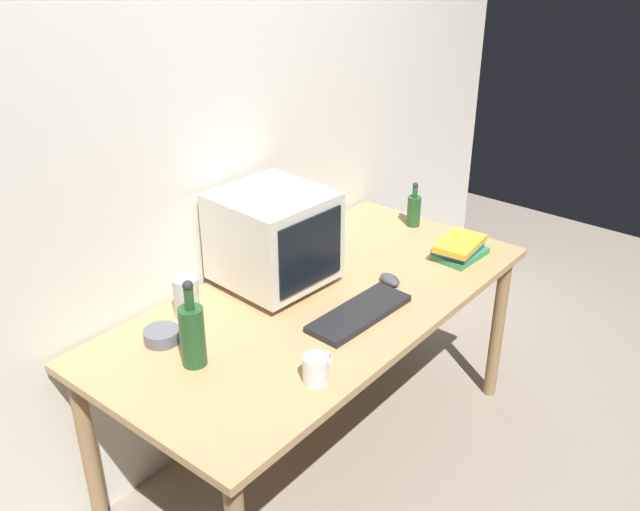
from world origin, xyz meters
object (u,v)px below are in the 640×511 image
at_px(crt_monitor, 274,238).
at_px(bottle_short, 414,210).
at_px(keyboard, 359,313).
at_px(metal_canister, 187,297).
at_px(computer_mouse, 390,280).
at_px(mug, 316,369).
at_px(cd_spindle, 162,336).
at_px(bottle_tall, 192,333).
at_px(book_stack, 460,249).

distance_m(crt_monitor, bottle_short, 0.81).
relative_size(keyboard, metal_canister, 2.80).
xyz_separation_m(computer_mouse, mug, (-0.65, -0.17, 0.03)).
bearing_deg(mug, metal_canister, 89.37).
xyz_separation_m(bottle_short, mug, (-1.17, -0.39, -0.03)).
distance_m(computer_mouse, cd_spindle, 0.89).
bearing_deg(bottle_short, computer_mouse, -156.69).
bearing_deg(bottle_tall, computer_mouse, -12.99).
bearing_deg(mug, crt_monitor, 53.80).
bearing_deg(keyboard, bottle_tall, 159.87).
relative_size(keyboard, bottle_tall, 1.39).
bearing_deg(bottle_tall, cd_spindle, 85.22).
xyz_separation_m(keyboard, computer_mouse, (0.26, 0.05, 0.01)).
bearing_deg(computer_mouse, bottle_short, 44.45).
bearing_deg(crt_monitor, bottle_short, -8.79).
bearing_deg(computer_mouse, mug, -144.36).
distance_m(cd_spindle, metal_canister, 0.18).
bearing_deg(mug, book_stack, 4.11).
distance_m(keyboard, mug, 0.40).
xyz_separation_m(book_stack, cd_spindle, (-1.18, 0.46, -0.02)).
height_order(bottle_short, metal_canister, bottle_short).
xyz_separation_m(computer_mouse, cd_spindle, (-0.81, 0.37, 0.00)).
bearing_deg(bottle_short, crt_monitor, 171.21).
height_order(crt_monitor, computer_mouse, crt_monitor).
relative_size(bottle_tall, cd_spindle, 2.51).
bearing_deg(mug, computer_mouse, 14.50).
bearing_deg(bottle_tall, crt_monitor, 15.86).
xyz_separation_m(bottle_tall, book_stack, (1.19, -0.28, -0.07)).
xyz_separation_m(keyboard, cd_spindle, (-0.54, 0.42, 0.01)).
relative_size(book_stack, cd_spindle, 2.04).
bearing_deg(computer_mouse, crt_monitor, 149.45).
xyz_separation_m(crt_monitor, metal_canister, (-0.37, 0.08, -0.12)).
bearing_deg(metal_canister, cd_spindle, -161.05).
relative_size(keyboard, mug, 3.50).
relative_size(computer_mouse, bottle_short, 0.48).
relative_size(book_stack, mug, 2.04).
bearing_deg(metal_canister, bottle_short, -9.89).
bearing_deg(bottle_tall, book_stack, -13.44).
xyz_separation_m(computer_mouse, bottle_tall, (-0.82, 0.19, 0.09)).
bearing_deg(keyboard, metal_canister, 131.58).
xyz_separation_m(cd_spindle, metal_canister, (0.16, 0.06, 0.05)).
xyz_separation_m(bottle_short, book_stack, (-0.15, -0.32, -0.04)).
relative_size(crt_monitor, mug, 3.42).
bearing_deg(bottle_short, keyboard, -160.79).
bearing_deg(cd_spindle, bottle_short, -6.28).
relative_size(computer_mouse, cd_spindle, 0.83).
height_order(crt_monitor, metal_canister, crt_monitor).
height_order(book_stack, metal_canister, metal_canister).
height_order(book_stack, mug, mug).
bearing_deg(metal_canister, mug, -90.63).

